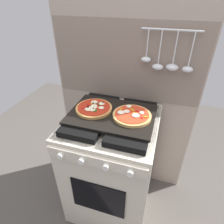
{
  "coord_description": "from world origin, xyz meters",
  "views": [
    {
      "loc": [
        0.3,
        -0.97,
        1.58
      ],
      "look_at": [
        0.0,
        0.0,
        0.93
      ],
      "focal_mm": 30.51,
      "sensor_mm": 36.0,
      "label": 1
    }
  ],
  "objects_px": {
    "baking_tray": "(112,114)",
    "stove": "(112,164)",
    "pizza_left": "(94,108)",
    "pizza_right": "(132,115)"
  },
  "relations": [
    {
      "from": "stove",
      "to": "pizza_left",
      "type": "relative_size",
      "value": 3.77
    },
    {
      "from": "baking_tray",
      "to": "pizza_right",
      "type": "height_order",
      "value": "pizza_right"
    },
    {
      "from": "pizza_left",
      "to": "stove",
      "type": "bearing_deg",
      "value": -4.16
    },
    {
      "from": "baking_tray",
      "to": "stove",
      "type": "bearing_deg",
      "value": -90.0
    },
    {
      "from": "pizza_left",
      "to": "pizza_right",
      "type": "relative_size",
      "value": 1.0
    },
    {
      "from": "pizza_left",
      "to": "pizza_right",
      "type": "bearing_deg",
      "value": -1.21
    },
    {
      "from": "baking_tray",
      "to": "pizza_left",
      "type": "bearing_deg",
      "value": 176.58
    },
    {
      "from": "baking_tray",
      "to": "pizza_right",
      "type": "relative_size",
      "value": 2.26
    },
    {
      "from": "stove",
      "to": "pizza_left",
      "type": "height_order",
      "value": "pizza_left"
    },
    {
      "from": "baking_tray",
      "to": "pizza_left",
      "type": "distance_m",
      "value": 0.13
    }
  ]
}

